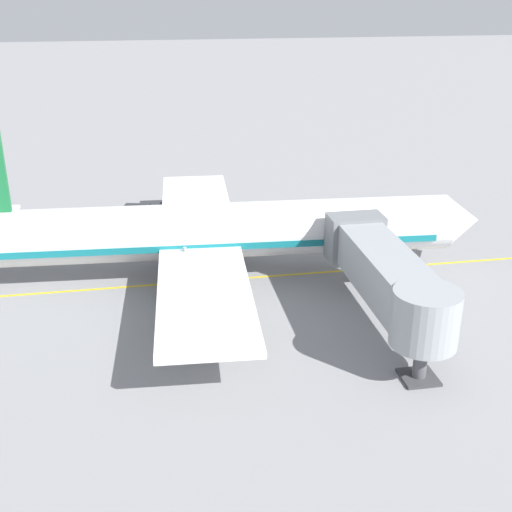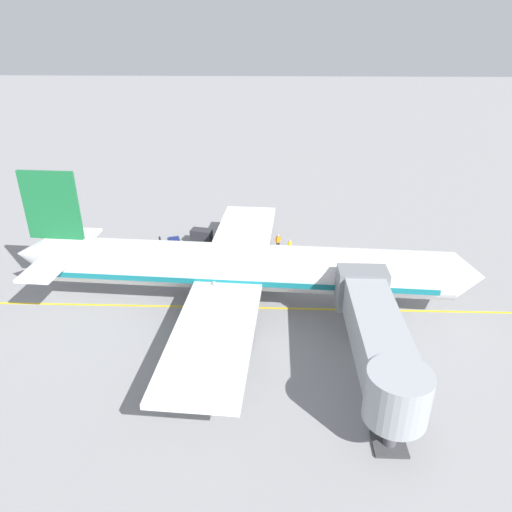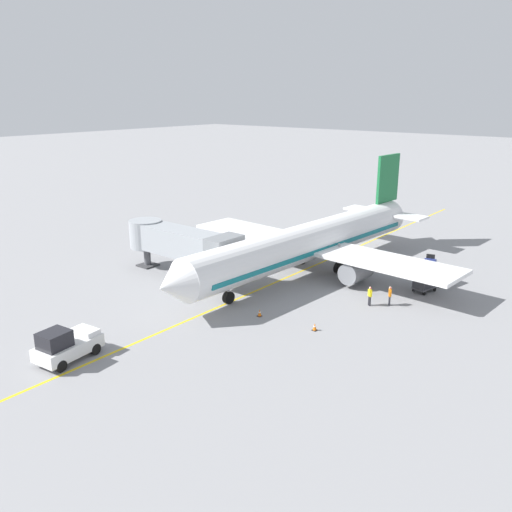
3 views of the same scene
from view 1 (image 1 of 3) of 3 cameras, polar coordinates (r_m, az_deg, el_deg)
ground_plane at (r=43.97m, az=-3.13°, el=-2.11°), size 400.00×400.00×0.00m
gate_lead_in_line at (r=43.97m, az=-3.13°, el=-2.10°), size 0.24×80.00×0.01m
parked_airliner at (r=43.44m, az=-4.05°, el=2.11°), size 30.26×37.34×10.63m
jet_bridge at (r=37.09m, az=11.40°, el=-1.62°), size 13.63×3.50×4.98m
baggage_tug_lead at (r=52.99m, az=-13.57°, el=2.55°), size 1.93×2.75×1.62m
baggage_cart_front at (r=54.61m, az=-7.36°, el=3.88°), size 1.73×2.98×1.58m
baggage_cart_second_in_train at (r=54.80m, az=-10.35°, el=3.76°), size 1.73×2.98×1.58m
ground_crew_wing_walker at (r=53.04m, az=-0.52°, el=3.50°), size 0.62×0.52×1.69m
ground_crew_loader at (r=54.09m, az=-1.92°, el=3.88°), size 0.42×0.68×1.69m
safety_cone_nose_left at (r=49.84m, az=9.39°, el=1.07°), size 0.36×0.36×0.59m
safety_cone_nose_right at (r=54.09m, az=7.17°, el=2.96°), size 0.36×0.36×0.59m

